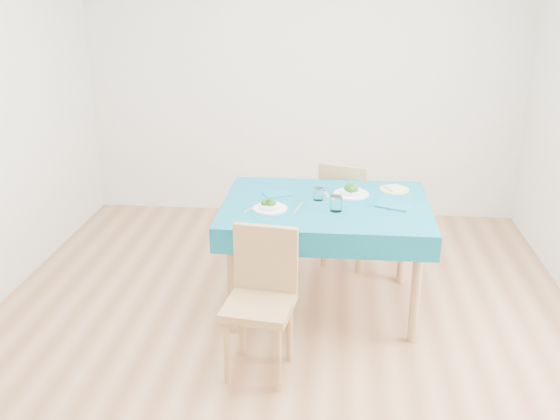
# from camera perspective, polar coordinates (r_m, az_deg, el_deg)

# --- Properties ---
(room_shell) EXTENTS (4.02, 4.52, 2.73)m
(room_shell) POSITION_cam_1_polar(r_m,az_deg,el_deg) (3.58, 0.00, 7.48)
(room_shell) COLOR brown
(room_shell) RESTS_ON ground
(table) EXTENTS (1.35, 1.03, 0.76)m
(table) POSITION_cam_1_polar(r_m,az_deg,el_deg) (4.26, 4.09, -4.18)
(table) COLOR #095267
(table) RESTS_ON ground
(chair_near) EXTENTS (0.42, 0.45, 0.93)m
(chair_near) POSITION_cam_1_polar(r_m,az_deg,el_deg) (3.51, -1.97, -8.27)
(chair_near) COLOR #997648
(chair_near) RESTS_ON ground
(chair_far) EXTENTS (0.50, 0.52, 0.95)m
(chair_far) POSITION_cam_1_polar(r_m,az_deg,el_deg) (4.91, 6.33, 0.34)
(chair_far) COLOR #997648
(chair_far) RESTS_ON ground
(bowl_near) EXTENTS (0.22, 0.22, 0.07)m
(bowl_near) POSITION_cam_1_polar(r_m,az_deg,el_deg) (3.98, -0.91, 0.50)
(bowl_near) COLOR white
(bowl_near) RESTS_ON table
(bowl_far) EXTENTS (0.24, 0.24, 0.07)m
(bowl_far) POSITION_cam_1_polar(r_m,az_deg,el_deg) (4.28, 6.56, 1.85)
(bowl_far) COLOR white
(bowl_far) RESTS_ON table
(fork_near) EXTENTS (0.09, 0.16, 0.00)m
(fork_near) POSITION_cam_1_polar(r_m,az_deg,el_deg) (4.01, -2.68, 0.12)
(fork_near) COLOR silver
(fork_near) RESTS_ON table
(knife_near) EXTENTS (0.06, 0.22, 0.00)m
(knife_near) POSITION_cam_1_polar(r_m,az_deg,el_deg) (4.02, 1.68, 0.21)
(knife_near) COLOR silver
(knife_near) RESTS_ON table
(fork_far) EXTENTS (0.06, 0.17, 0.00)m
(fork_far) POSITION_cam_1_polar(r_m,az_deg,el_deg) (4.29, 4.26, 1.46)
(fork_far) COLOR silver
(fork_far) RESTS_ON table
(knife_far) EXTENTS (0.13, 0.20, 0.00)m
(knife_far) POSITION_cam_1_polar(r_m,az_deg,el_deg) (4.13, 10.46, 0.41)
(knife_far) COLOR silver
(knife_far) RESTS_ON table
(napkin_near) EXTENTS (0.21, 0.19, 0.01)m
(napkin_near) POSITION_cam_1_polar(r_m,az_deg,el_deg) (4.27, -0.23, 1.47)
(napkin_near) COLOR #0D5C72
(napkin_near) RESTS_ON table
(napkin_far) EXTENTS (0.26, 0.23, 0.01)m
(napkin_far) POSITION_cam_1_polar(r_m,az_deg,el_deg) (4.12, 10.43, 0.42)
(napkin_far) COLOR #0D5C72
(napkin_far) RESTS_ON table
(tumbler_center) EXTENTS (0.07, 0.07, 0.08)m
(tumbler_center) POSITION_cam_1_polar(r_m,az_deg,el_deg) (4.16, 3.52, 1.48)
(tumbler_center) COLOR white
(tumbler_center) RESTS_ON table
(tumbler_side) EXTENTS (0.08, 0.08, 0.10)m
(tumbler_side) POSITION_cam_1_polar(r_m,az_deg,el_deg) (3.97, 5.15, 0.59)
(tumbler_side) COLOR white
(tumbler_side) RESTS_ON table
(side_plate) EXTENTS (0.21, 0.21, 0.01)m
(side_plate) POSITION_cam_1_polar(r_m,az_deg,el_deg) (4.43, 10.41, 1.86)
(side_plate) COLOR #C9E56F
(side_plate) RESTS_ON table
(bread_slice) EXTENTS (0.14, 0.14, 0.02)m
(bread_slice) POSITION_cam_1_polar(r_m,az_deg,el_deg) (4.43, 10.42, 2.02)
(bread_slice) COLOR beige
(bread_slice) RESTS_ON side_plate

